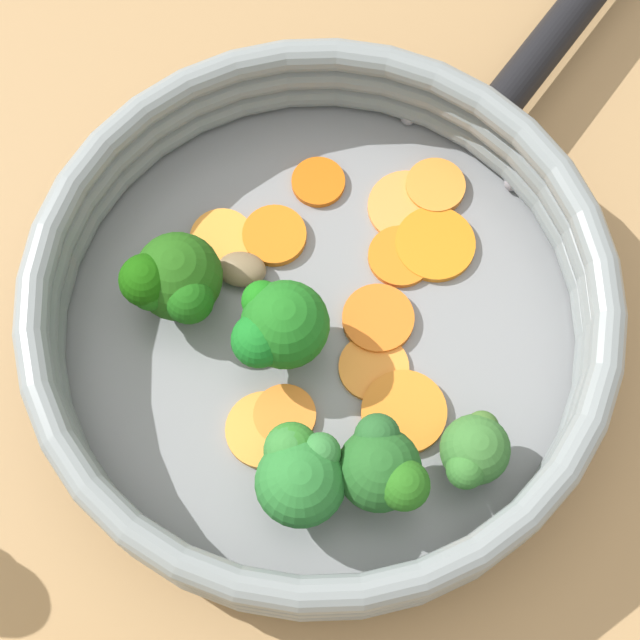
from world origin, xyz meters
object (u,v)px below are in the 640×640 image
(carrot_slice_9, at_px, (222,239))
(carrot_slice_5, at_px, (400,256))
(carrot_slice_6, at_px, (318,182))
(carrot_slice_7, at_px, (370,372))
(broccoli_floret_0, at_px, (173,281))
(carrot_slice_10, at_px, (434,185))
(carrot_slice_4, at_px, (435,244))
(carrot_slice_1, at_px, (407,207))
(broccoli_floret_1, at_px, (299,472))
(broccoli_floret_3, at_px, (279,326))
(skillet, at_px, (320,334))
(mushroom_piece_0, at_px, (241,270))
(broccoli_floret_4, at_px, (383,468))
(carrot_slice_8, at_px, (404,412))
(carrot_slice_11, at_px, (285,415))
(broccoli_floret_2, at_px, (474,450))
(carrot_slice_0, at_px, (378,319))
(carrot_slice_2, at_px, (274,236))
(carrot_slice_3, at_px, (265,430))

(carrot_slice_9, bearing_deg, carrot_slice_5, 121.20)
(carrot_slice_9, bearing_deg, carrot_slice_6, 160.72)
(carrot_slice_7, height_order, broccoli_floret_0, broccoli_floret_0)
(carrot_slice_6, height_order, carrot_slice_10, carrot_slice_10)
(carrot_slice_4, bearing_deg, carrot_slice_1, -110.08)
(carrot_slice_1, xyz_separation_m, broccoli_floret_0, (0.12, -0.07, 0.03))
(broccoli_floret_1, distance_m, broccoli_floret_3, 0.08)
(skillet, relative_size, broccoli_floret_3, 5.24)
(carrot_slice_9, bearing_deg, broccoli_floret_1, 55.25)
(carrot_slice_1, xyz_separation_m, mushroom_piece_0, (0.09, -0.05, 0.00))
(carrot_slice_6, height_order, broccoli_floret_4, broccoli_floret_4)
(carrot_slice_4, distance_m, carrot_slice_8, 0.10)
(carrot_slice_11, height_order, broccoli_floret_2, broccoli_floret_2)
(carrot_slice_0, height_order, carrot_slice_9, carrot_slice_0)
(carrot_slice_1, relative_size, carrot_slice_8, 0.99)
(carrot_slice_2, bearing_deg, broccoli_floret_1, 43.63)
(carrot_slice_7, bearing_deg, carrot_slice_3, -22.82)
(carrot_slice_0, distance_m, carrot_slice_6, 0.09)
(carrot_slice_5, relative_size, mushroom_piece_0, 1.33)
(carrot_slice_6, bearing_deg, broccoli_floret_4, 47.71)
(carrot_slice_4, relative_size, carrot_slice_8, 0.99)
(carrot_slice_1, distance_m, broccoli_floret_2, 0.15)
(broccoli_floret_2, bearing_deg, carrot_slice_8, -91.02)
(broccoli_floret_0, distance_m, broccoli_floret_1, 0.12)
(skillet, xyz_separation_m, carrot_slice_1, (-0.09, -0.01, 0.01))
(broccoli_floret_3, bearing_deg, carrot_slice_4, 162.39)
(carrot_slice_1, relative_size, carrot_slice_10, 1.32)
(carrot_slice_5, relative_size, carrot_slice_11, 1.09)
(broccoli_floret_1, xyz_separation_m, mushroom_piece_0, (-0.07, -0.10, -0.03))
(carrot_slice_9, xyz_separation_m, carrot_slice_10, (-0.10, 0.07, 0.00))
(carrot_slice_4, bearing_deg, carrot_slice_6, -83.38)
(carrot_slice_9, bearing_deg, carrot_slice_8, 82.02)
(carrot_slice_9, relative_size, mushroom_piece_0, 1.31)
(carrot_slice_6, height_order, mushroom_piece_0, mushroom_piece_0)
(broccoli_floret_2, bearing_deg, carrot_slice_4, -136.74)
(carrot_slice_7, distance_m, carrot_slice_8, 0.03)
(broccoli_floret_3, bearing_deg, broccoli_floret_1, 45.57)
(broccoli_floret_4, bearing_deg, mushroom_piece_0, -110.30)
(carrot_slice_0, xyz_separation_m, carrot_slice_11, (0.07, -0.01, -0.00))
(carrot_slice_11, xyz_separation_m, broccoli_floret_1, (0.02, 0.03, 0.03))
(carrot_slice_2, bearing_deg, carrot_slice_3, 35.62)
(carrot_slice_2, height_order, carrot_slice_7, carrot_slice_2)
(carrot_slice_11, relative_size, broccoli_floret_4, 0.61)
(carrot_slice_2, bearing_deg, carrot_slice_4, 124.19)
(carrot_slice_3, xyz_separation_m, broccoli_floret_4, (-0.01, 0.06, 0.03))
(carrot_slice_0, bearing_deg, carrot_slice_7, 28.10)
(carrot_slice_4, distance_m, carrot_slice_9, 0.12)
(carrot_slice_4, bearing_deg, broccoli_floret_3, -17.61)
(carrot_slice_9, relative_size, broccoli_floret_2, 0.83)
(skillet, height_order, carrot_slice_9, carrot_slice_9)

